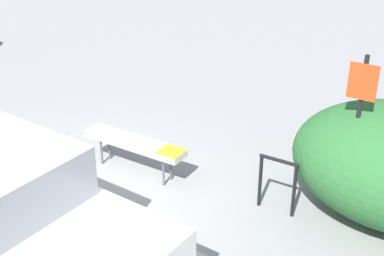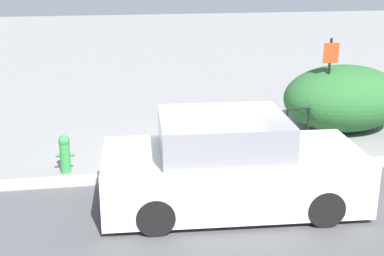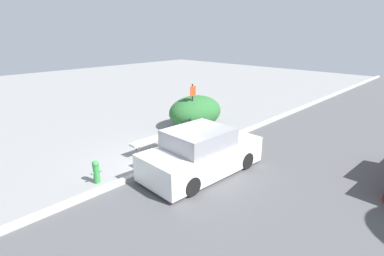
% 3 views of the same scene
% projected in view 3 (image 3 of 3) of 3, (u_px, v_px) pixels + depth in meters
% --- Properties ---
extents(ground_plane, '(60.00, 60.00, 0.00)m').
position_uv_depth(ground_plane, '(172.00, 162.00, 11.14)').
color(ground_plane, gray).
extents(road_strip, '(60.00, 10.00, 0.01)m').
position_uv_depth(road_strip, '(308.00, 219.00, 7.77)').
color(road_strip, '#4C4C4F').
rests_on(road_strip, ground_plane).
extents(curb, '(60.00, 0.20, 0.13)m').
position_uv_depth(curb, '(172.00, 160.00, 11.12)').
color(curb, '#A8A8A3').
rests_on(curb, ground_plane).
extents(bench, '(1.73, 0.35, 0.57)m').
position_uv_depth(bench, '(150.00, 140.00, 11.92)').
color(bench, '#515156').
rests_on(bench, ground_plane).
extents(bike_rack, '(0.55, 0.06, 0.83)m').
position_uv_depth(bike_rack, '(186.00, 127.00, 13.63)').
color(bike_rack, black).
rests_on(bike_rack, ground_plane).
extents(sign_post, '(0.36, 0.08, 2.30)m').
position_uv_depth(sign_post, '(193.00, 103.00, 14.20)').
color(sign_post, black).
rests_on(sign_post, ground_plane).
extents(fire_hydrant, '(0.36, 0.22, 0.77)m').
position_uv_depth(fire_hydrant, '(96.00, 171.00, 9.52)').
color(fire_hydrant, '#338C3F').
rests_on(fire_hydrant, ground_plane).
extents(shrub_hedge, '(2.93, 2.24, 1.59)m').
position_uv_depth(shrub_hedge, '(195.00, 112.00, 15.00)').
color(shrub_hedge, '#28602D').
rests_on(shrub_hedge, ground_plane).
extents(parked_car_near, '(4.38, 2.11, 1.59)m').
position_uv_depth(parked_car_near, '(201.00, 153.00, 10.12)').
color(parked_car_near, black).
rests_on(parked_car_near, ground_plane).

